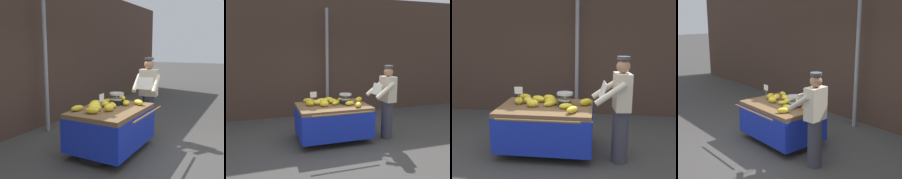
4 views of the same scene
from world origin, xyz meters
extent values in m
plane|color=#423F3D|center=(0.00, 0.00, 0.00)|extent=(60.00, 60.00, 0.00)
cube|color=#473328|center=(0.00, 2.93, 1.83)|extent=(16.00, 0.24, 3.66)
cylinder|color=gray|center=(0.19, 2.50, 1.62)|extent=(0.09, 0.09, 3.24)
cube|color=brown|center=(-0.20, 0.58, 0.79)|extent=(1.59, 1.08, 0.08)
cylinder|color=black|center=(-0.91, 0.58, 0.38)|extent=(0.05, 0.76, 0.76)
cylinder|color=#B7B7BC|center=(-0.94, 0.58, 0.38)|extent=(0.01, 0.14, 0.14)
cylinder|color=black|center=(0.52, 0.58, 0.38)|extent=(0.05, 0.76, 0.76)
cylinder|color=#B7B7BC|center=(0.55, 0.58, 0.38)|extent=(0.01, 0.14, 0.14)
cylinder|color=#4C4742|center=(-0.20, 1.04, 0.37)|extent=(0.05, 0.05, 0.75)
cube|color=#192DB2|center=(-0.20, 0.04, 0.45)|extent=(1.59, 0.02, 0.60)
cube|color=#192DB2|center=(-0.20, 1.12, 0.45)|extent=(1.59, 0.02, 0.60)
cube|color=#192DB2|center=(-0.99, 0.58, 0.45)|extent=(0.02, 1.08, 0.60)
cube|color=#192DB2|center=(0.60, 0.58, 0.45)|extent=(0.02, 1.08, 0.60)
cylinder|color=brown|center=(-0.20, -0.14, 0.81)|extent=(1.27, 0.04, 0.04)
cube|color=black|center=(0.12, 0.64, 0.87)|extent=(0.20, 0.20, 0.09)
cylinder|color=#B7B7BC|center=(0.12, 0.64, 0.97)|extent=(0.02, 0.02, 0.11)
cylinder|color=#B7B7BC|center=(0.12, 0.64, 1.04)|extent=(0.28, 0.28, 0.04)
cylinder|color=#B7B7BC|center=(0.12, 0.64, 0.94)|extent=(0.21, 0.21, 0.03)
cylinder|color=#997A51|center=(-0.66, 0.52, 0.94)|extent=(0.01, 0.01, 0.22)
cube|color=white|center=(-0.66, 0.51, 1.11)|extent=(0.14, 0.01, 0.12)
ellipsoid|color=gold|center=(-0.20, 0.93, 0.88)|extent=(0.26, 0.21, 0.12)
ellipsoid|color=gold|center=(-0.71, 0.67, 0.88)|extent=(0.22, 0.27, 0.12)
ellipsoid|color=yellow|center=(0.16, 0.45, 0.87)|extent=(0.25, 0.18, 0.10)
ellipsoid|color=yellow|center=(-0.38, 0.83, 0.89)|extent=(0.30, 0.25, 0.12)
ellipsoid|color=yellow|center=(-0.42, 0.51, 0.89)|extent=(0.21, 0.16, 0.13)
ellipsoid|color=yellow|center=(-0.55, 0.71, 0.88)|extent=(0.25, 0.27, 0.12)
ellipsoid|color=gold|center=(0.48, 0.70, 0.89)|extent=(0.26, 0.25, 0.12)
ellipsoid|color=gold|center=(0.11, 0.85, 0.87)|extent=(0.28, 0.31, 0.09)
ellipsoid|color=yellow|center=(0.28, 0.24, 0.88)|extent=(0.23, 0.27, 0.11)
ellipsoid|color=yellow|center=(-0.12, 0.60, 0.87)|extent=(0.28, 0.28, 0.09)
ellipsoid|color=gold|center=(-0.15, 0.74, 0.88)|extent=(0.27, 0.25, 0.11)
ellipsoid|color=gold|center=(-0.68, 1.00, 0.88)|extent=(0.27, 0.19, 0.10)
cylinder|color=#383842|center=(1.05, 0.33, 0.44)|extent=(0.26, 0.26, 0.88)
cube|color=beige|center=(1.05, 0.33, 1.17)|extent=(0.27, 0.40, 0.58)
sphere|color=#9E7051|center=(1.05, 0.33, 1.56)|extent=(0.21, 0.21, 0.21)
cylinder|color=#3F3F47|center=(1.05, 0.33, 1.69)|extent=(0.20, 0.20, 0.05)
cylinder|color=beige|center=(0.86, 0.10, 1.18)|extent=(0.48, 0.14, 0.37)
cylinder|color=beige|center=(0.82, 0.52, 1.18)|extent=(0.48, 0.14, 0.37)
cube|color=silver|center=(0.75, 0.30, 1.19)|extent=(0.13, 0.35, 0.25)
camera|label=1|loc=(-4.30, -1.68, 1.93)|focal=41.92mm
camera|label=2|loc=(-1.70, -4.53, 2.10)|focal=38.76mm
camera|label=3|loc=(0.62, -3.57, 2.05)|focal=40.78mm
camera|label=4|loc=(4.86, -3.42, 2.76)|focal=51.78mm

